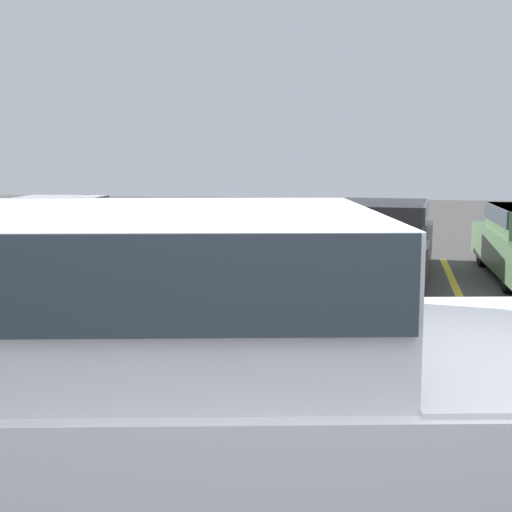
{
  "coord_description": "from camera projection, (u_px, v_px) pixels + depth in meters",
  "views": [
    {
      "loc": [
        0.23,
        -2.52,
        2.01
      ],
      "look_at": [
        -1.13,
        4.41,
        1.0
      ],
      "focal_mm": 50.0,
      "sensor_mm": 36.0,
      "label": 1
    }
  ],
  "objects": [
    {
      "name": "parked_sedan_a",
      "position": [
        46.0,
        231.0,
        12.77
      ],
      "size": [
        2.05,
        4.7,
        1.22
      ],
      "rotation": [
        0.0,
        0.0,
        -1.49
      ],
      "color": "silver",
      "rests_on": "ground_plane"
    },
    {
      "name": "pickup_truck",
      "position": [
        198.0,
        405.0,
        3.24
      ],
      "size": [
        6.44,
        3.25,
        1.77
      ],
      "rotation": [
        0.0,
        0.0,
        0.22
      ],
      "color": "silver",
      "rests_on": "ground_plane"
    },
    {
      "name": "stall_stripe_d",
      "position": [
        452.0,
        278.0,
        11.61
      ],
      "size": [
        0.12,
        4.31,
        0.01
      ],
      "primitive_type": "cube",
      "color": "yellow",
      "rests_on": "ground_plane"
    },
    {
      "name": "stall_stripe_b",
      "position": [
        129.0,
        268.0,
        12.67
      ],
      "size": [
        0.12,
        4.31,
        0.01
      ],
      "primitive_type": "cube",
      "color": "yellow",
      "rests_on": "ground_plane"
    },
    {
      "name": "parked_sedan_c",
      "position": [
        376.0,
        237.0,
        11.81
      ],
      "size": [
        2.05,
        4.51,
        1.23
      ],
      "rotation": [
        0.0,
        0.0,
        -1.63
      ],
      "color": "#232326",
      "rests_on": "ground_plane"
    },
    {
      "name": "parked_sedan_b",
      "position": [
        204.0,
        234.0,
        12.13
      ],
      "size": [
        1.82,
        4.41,
        1.23
      ],
      "rotation": [
        0.0,
        0.0,
        -1.59
      ],
      "color": "#232326",
      "rests_on": "ground_plane"
    },
    {
      "name": "stall_stripe_c",
      "position": [
        284.0,
        273.0,
        12.14
      ],
      "size": [
        0.12,
        4.31,
        0.01
      ],
      "primitive_type": "cube",
      "color": "yellow",
      "rests_on": "ground_plane"
    }
  ]
}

